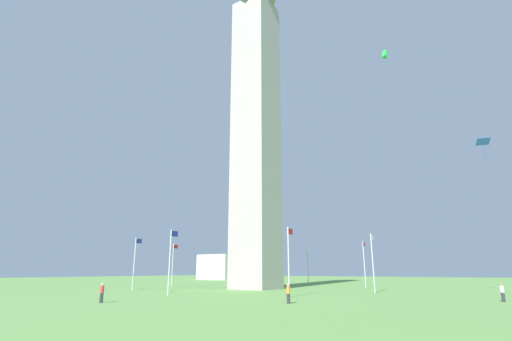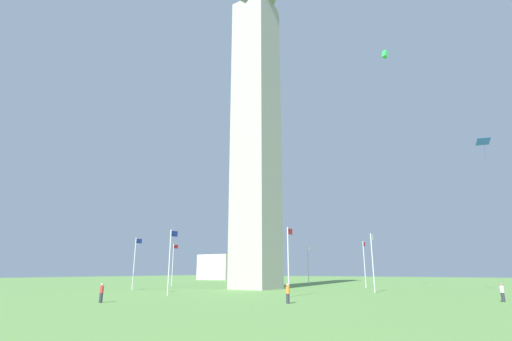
{
  "view_description": "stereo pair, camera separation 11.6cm",
  "coord_description": "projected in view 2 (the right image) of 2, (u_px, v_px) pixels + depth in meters",
  "views": [
    {
      "loc": [
        -48.92,
        -32.59,
        2.69
      ],
      "look_at": [
        0.0,
        0.0,
        18.26
      ],
      "focal_mm": 26.54,
      "sensor_mm": 36.0,
      "label": 1
    },
    {
      "loc": [
        -48.86,
        -32.69,
        2.69
      ],
      "look_at": [
        0.0,
        0.0,
        18.26
      ],
      "focal_mm": 26.54,
      "sensor_mm": 36.0,
      "label": 2
    }
  ],
  "objects": [
    {
      "name": "kite_blue_diamond",
      "position": [
        483.0,
        142.0,
        46.79
      ],
      "size": [
        1.75,
        1.8,
        2.33
      ],
      "color": "blue"
    },
    {
      "name": "ground_plane",
      "position": [
        256.0,
        289.0,
        56.14
      ],
      "size": [
        260.0,
        260.0,
        0.0
      ],
      "primitive_type": "plane",
      "color": "#609347"
    },
    {
      "name": "obelisk_monument",
      "position": [
        256.0,
        116.0,
        63.25
      ],
      "size": [
        6.11,
        6.11,
        55.58
      ],
      "color": "#A8A399",
      "rests_on": "ground"
    },
    {
      "name": "flagpole_e",
      "position": [
        173.0,
        263.0,
        66.73
      ],
      "size": [
        1.12,
        0.14,
        7.28
      ],
      "color": "silver",
      "rests_on": "ground"
    },
    {
      "name": "flagpole_nw",
      "position": [
        364.0,
        262.0,
        60.55
      ],
      "size": [
        1.12,
        0.14,
        7.28
      ],
      "color": "silver",
      "rests_on": "ground"
    },
    {
      "name": "distant_building",
      "position": [
        238.0,
        267.0,
        123.31
      ],
      "size": [
        27.35,
        11.15,
        7.39
      ],
      "color": "beige",
      "rests_on": "ground"
    },
    {
      "name": "person_orange_shirt",
      "position": [
        288.0,
        294.0,
        31.8
      ],
      "size": [
        0.32,
        0.32,
        1.62
      ],
      "rotation": [
        0.0,
        0.0,
        0.27
      ],
      "color": "#2D2D38",
      "rests_on": "ground"
    },
    {
      "name": "flagpole_se",
      "position": [
        135.0,
        261.0,
        53.89
      ],
      "size": [
        1.12,
        0.14,
        7.28
      ],
      "color": "silver",
      "rests_on": "ground"
    },
    {
      "name": "flagpole_w",
      "position": [
        373.0,
        260.0,
        47.71
      ],
      "size": [
        1.12,
        0.14,
        7.28
      ],
      "color": "silver",
      "rests_on": "ground"
    },
    {
      "name": "flagpole_sw",
      "position": [
        288.0,
        258.0,
        40.45
      ],
      "size": [
        1.12,
        0.14,
        7.28
      ],
      "color": "silver",
      "rests_on": "ground"
    },
    {
      "name": "kite_green_box",
      "position": [
        385.0,
        54.0,
        55.65
      ],
      "size": [
        1.04,
        0.88,
        2.29
      ],
      "color": "green"
    },
    {
      "name": "person_white_shirt",
      "position": [
        502.0,
        292.0,
        33.44
      ],
      "size": [
        0.32,
        0.32,
        1.63
      ],
      "rotation": [
        0.0,
        0.0,
        1.36
      ],
      "color": "#2D2D38",
      "rests_on": "ground"
    },
    {
      "name": "flagpole_s",
      "position": [
        170.0,
        258.0,
        43.01
      ],
      "size": [
        1.12,
        0.14,
        7.28
      ],
      "color": "silver",
      "rests_on": "ground"
    },
    {
      "name": "person_red_shirt",
      "position": [
        101.0,
        293.0,
        32.67
      ],
      "size": [
        0.32,
        0.32,
        1.62
      ],
      "rotation": [
        0.0,
        0.0,
        0.28
      ],
      "color": "#2D2D38",
      "rests_on": "ground"
    },
    {
      "name": "flagpole_n",
      "position": [
        308.0,
        263.0,
        71.43
      ],
      "size": [
        1.12,
        0.14,
        7.28
      ],
      "color": "silver",
      "rests_on": "ground"
    },
    {
      "name": "flagpole_ne",
      "position": [
        239.0,
        263.0,
        73.99
      ],
      "size": [
        1.12,
        0.14,
        7.28
      ],
      "color": "silver",
      "rests_on": "ground"
    }
  ]
}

